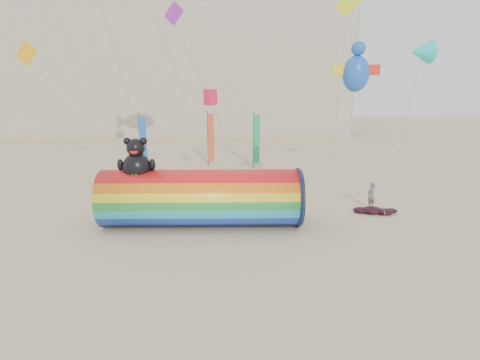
{
  "coord_description": "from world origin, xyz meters",
  "views": [
    {
      "loc": [
        0.19,
        -18.13,
        7.22
      ],
      "look_at": [
        0.5,
        1.5,
        2.4
      ],
      "focal_mm": 28.0,
      "sensor_mm": 36.0,
      "label": 1
    }
  ],
  "objects_px": {
    "kite_handler": "(371,195)",
    "windsock_assembly": "(201,197)",
    "hotel_building": "(160,69)",
    "fabric_bundle": "(375,210)"
  },
  "relations": [
    {
      "from": "windsock_assembly",
      "to": "kite_handler",
      "type": "xyz_separation_m",
      "value": [
        10.19,
        2.84,
        -0.78
      ]
    },
    {
      "from": "kite_handler",
      "to": "windsock_assembly",
      "type": "bearing_deg",
      "value": -16.75
    },
    {
      "from": "fabric_bundle",
      "to": "kite_handler",
      "type": "bearing_deg",
      "value": 85.6
    },
    {
      "from": "windsock_assembly",
      "to": "kite_handler",
      "type": "height_order",
      "value": "windsock_assembly"
    },
    {
      "from": "windsock_assembly",
      "to": "hotel_building",
      "type": "bearing_deg",
      "value": 103.07
    },
    {
      "from": "hotel_building",
      "to": "fabric_bundle",
      "type": "xyz_separation_m",
      "value": [
        20.54,
        -43.07,
        -10.14
      ]
    },
    {
      "from": "hotel_building",
      "to": "fabric_bundle",
      "type": "distance_m",
      "value": 48.79
    },
    {
      "from": "windsock_assembly",
      "to": "fabric_bundle",
      "type": "height_order",
      "value": "windsock_assembly"
    },
    {
      "from": "kite_handler",
      "to": "fabric_bundle",
      "type": "relative_size",
      "value": 0.63
    },
    {
      "from": "hotel_building",
      "to": "windsock_assembly",
      "type": "height_order",
      "value": "hotel_building"
    }
  ]
}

